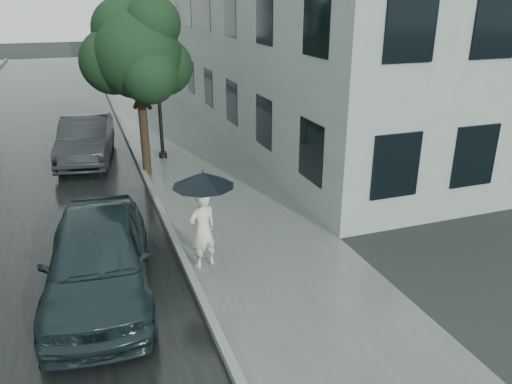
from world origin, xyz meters
name	(u,v)px	position (x,y,z in m)	size (l,w,h in m)	color
ground	(284,289)	(0.00, 0.00, 0.00)	(120.00, 120.00, 0.00)	black
sidewalk	(174,134)	(0.25, 12.00, 0.00)	(3.50, 60.00, 0.01)	slate
kerb_near	(127,136)	(-1.57, 12.00, 0.07)	(0.15, 60.00, 0.15)	slate
asphalt_road	(30,146)	(-5.08, 12.00, 0.00)	(6.85, 60.00, 0.00)	black
building_near	(239,9)	(5.47, 19.50, 4.50)	(7.02, 36.00, 9.00)	#909D99
pedestrian	(203,229)	(-1.20, 1.35, 0.82)	(0.59, 0.39, 1.62)	beige
umbrella	(203,179)	(-1.15, 1.36, 1.87)	(1.53, 1.53, 1.12)	black
street_tree	(137,53)	(-1.45, 7.57, 3.61)	(3.25, 2.95, 5.20)	#332619
lamp_post	(152,69)	(-0.85, 9.04, 2.97)	(0.83, 0.45, 5.20)	black
car_near	(98,258)	(-3.23, 0.93, 0.78)	(1.82, 4.52, 1.54)	#1A292D
car_far	(86,139)	(-3.12, 9.58, 0.72)	(1.52, 4.35, 1.43)	black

